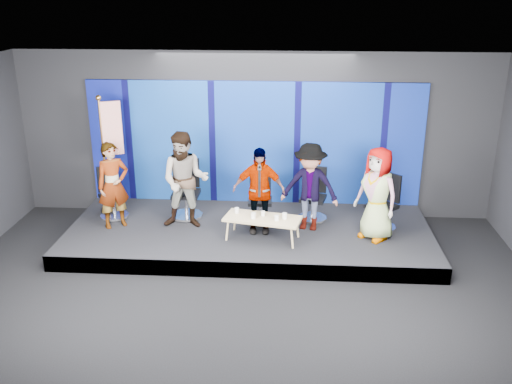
# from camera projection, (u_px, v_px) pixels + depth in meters

# --- Properties ---
(ground) EXTENTS (10.00, 10.00, 0.00)m
(ground) POSITION_uv_depth(u_px,v_px,m) (237.00, 310.00, 8.85)
(ground) COLOR black
(ground) RESTS_ON ground
(room_walls) EXTENTS (10.02, 8.02, 3.51)m
(room_walls) POSITION_uv_depth(u_px,v_px,m) (235.00, 160.00, 8.01)
(room_walls) COLOR black
(room_walls) RESTS_ON ground
(riser) EXTENTS (7.00, 3.00, 0.30)m
(riser) POSITION_uv_depth(u_px,v_px,m) (250.00, 234.00, 11.14)
(riser) COLOR black
(riser) RESTS_ON ground
(backdrop) EXTENTS (7.00, 0.08, 2.60)m
(backdrop) POSITION_uv_depth(u_px,v_px,m) (255.00, 143.00, 11.99)
(backdrop) COLOR #090863
(backdrop) RESTS_ON riser
(chair_a) EXTENTS (0.81, 0.81, 1.04)m
(chair_a) POSITION_uv_depth(u_px,v_px,m) (113.00, 201.00, 11.49)
(chair_a) COLOR silver
(chair_a) RESTS_ON riser
(panelist_a) EXTENTS (0.73, 0.68, 1.68)m
(panelist_a) POSITION_uv_depth(u_px,v_px,m) (113.00, 185.00, 10.88)
(panelist_a) COLOR black
(panelist_a) RESTS_ON riser
(chair_b) EXTENTS (0.66, 0.66, 1.17)m
(chair_b) POSITION_uv_depth(u_px,v_px,m) (187.00, 198.00, 11.50)
(chair_b) COLOR silver
(chair_b) RESTS_ON riser
(panelist_b) EXTENTS (0.92, 0.72, 1.89)m
(panelist_b) POSITION_uv_depth(u_px,v_px,m) (185.00, 180.00, 10.83)
(panelist_b) COLOR black
(panelist_b) RESTS_ON riser
(chair_c) EXTENTS (0.60, 0.60, 1.02)m
(chair_c) POSITION_uv_depth(u_px,v_px,m) (260.00, 205.00, 11.28)
(chair_c) COLOR silver
(chair_c) RESTS_ON riser
(panelist_c) EXTENTS (0.99, 0.44, 1.66)m
(panelist_c) POSITION_uv_depth(u_px,v_px,m) (259.00, 190.00, 10.64)
(panelist_c) COLOR black
(panelist_c) RESTS_ON riser
(chair_d) EXTENTS (0.71, 0.71, 1.05)m
(chair_d) POSITION_uv_depth(u_px,v_px,m) (313.00, 202.00, 11.39)
(chair_d) COLOR silver
(chair_d) RESTS_ON riser
(panelist_d) EXTENTS (1.21, 0.86, 1.70)m
(panelist_d) POSITION_uv_depth(u_px,v_px,m) (310.00, 187.00, 10.76)
(panelist_d) COLOR black
(panelist_d) RESTS_ON riser
(chair_e) EXTENTS (0.86, 0.86, 1.08)m
(chair_e) POSITION_uv_depth(u_px,v_px,m) (383.00, 211.00, 10.94)
(chair_e) COLOR silver
(chair_e) RESTS_ON riser
(panelist_e) EXTENTS (1.00, 0.99, 1.74)m
(panelist_e) POSITION_uv_depth(u_px,v_px,m) (377.00, 194.00, 10.35)
(panelist_e) COLOR black
(panelist_e) RESTS_ON riser
(coffee_table) EXTENTS (1.48, 0.87, 0.43)m
(coffee_table) POSITION_uv_depth(u_px,v_px,m) (263.00, 219.00, 10.46)
(coffee_table) COLOR tan
(coffee_table) RESTS_ON riser
(mug_a) EXTENTS (0.08, 0.08, 0.10)m
(mug_a) POSITION_uv_depth(u_px,v_px,m) (237.00, 210.00, 10.65)
(mug_a) COLOR silver
(mug_a) RESTS_ON coffee_table
(mug_b) EXTENTS (0.09, 0.09, 0.10)m
(mug_b) POSITION_uv_depth(u_px,v_px,m) (253.00, 216.00, 10.39)
(mug_b) COLOR silver
(mug_b) RESTS_ON coffee_table
(mug_c) EXTENTS (0.08, 0.08, 0.09)m
(mug_c) POSITION_uv_depth(u_px,v_px,m) (263.00, 213.00, 10.52)
(mug_c) COLOR silver
(mug_c) RESTS_ON coffee_table
(mug_d) EXTENTS (0.08, 0.08, 0.10)m
(mug_d) POSITION_uv_depth(u_px,v_px,m) (277.00, 218.00, 10.30)
(mug_d) COLOR silver
(mug_d) RESTS_ON coffee_table
(mug_e) EXTENTS (0.09, 0.09, 0.11)m
(mug_e) POSITION_uv_depth(u_px,v_px,m) (285.00, 216.00, 10.38)
(mug_e) COLOR silver
(mug_e) RESTS_ON coffee_table
(flag_stand) EXTENTS (0.55, 0.33, 2.45)m
(flag_stand) POSITION_uv_depth(u_px,v_px,m) (110.00, 152.00, 11.37)
(flag_stand) COLOR black
(flag_stand) RESTS_ON riser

